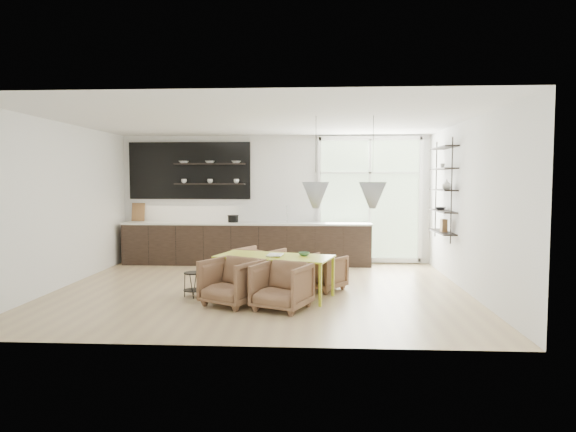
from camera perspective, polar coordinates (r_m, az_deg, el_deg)
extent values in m
cube|color=tan|center=(8.94, -3.10, -8.22)|extent=(7.00, 6.00, 0.01)
cube|color=white|center=(11.73, -1.49, 1.88)|extent=(7.00, 0.02, 2.90)
cube|color=white|center=(9.78, -23.98, 1.10)|extent=(0.02, 6.00, 2.90)
cube|color=white|center=(9.05, 19.47, 1.00)|extent=(0.02, 6.00, 2.90)
cube|color=white|center=(8.79, -3.17, 10.61)|extent=(7.00, 6.00, 0.01)
cube|color=#B2D1A5|center=(11.72, 9.04, 1.83)|extent=(2.20, 0.02, 2.70)
cube|color=white|center=(11.69, 9.05, 1.82)|extent=(2.30, 0.08, 2.80)
cone|color=#AAAFB6|center=(8.18, 3.10, 2.33)|extent=(0.44, 0.44, 0.42)
cone|color=#AAAFB6|center=(8.23, 9.38, 2.29)|extent=(0.44, 0.44, 0.42)
cylinder|color=black|center=(8.20, 3.12, 7.96)|extent=(0.01, 0.01, 0.89)
cylinder|color=black|center=(8.24, 9.45, 7.89)|extent=(0.01, 0.01, 0.89)
cube|color=black|center=(11.54, -4.60, -3.15)|extent=(5.50, 0.65, 0.90)
cube|color=silver|center=(11.50, -4.61, -0.82)|extent=(5.54, 0.69, 0.04)
cube|color=white|center=(11.79, -4.40, 0.67)|extent=(5.50, 0.02, 0.55)
cube|color=black|center=(12.00, -10.87, 4.96)|extent=(2.80, 0.06, 1.30)
cube|color=black|center=(11.76, -8.67, 5.74)|extent=(1.60, 0.28, 0.03)
cube|color=black|center=(11.75, -8.65, 3.55)|extent=(1.60, 0.28, 0.03)
cube|color=olive|center=(12.32, -16.30, 0.43)|extent=(0.30, 0.10, 0.42)
cylinder|color=silver|center=(11.49, -0.10, 0.19)|extent=(0.02, 0.02, 0.40)
imported|color=white|center=(11.90, -11.51, 5.89)|extent=(0.22, 0.22, 0.05)
imported|color=white|center=(11.76, -8.67, 5.94)|extent=(0.22, 0.22, 0.05)
imported|color=white|center=(11.65, -5.77, 5.99)|extent=(0.22, 0.22, 0.05)
imported|color=white|center=(11.89, -11.49, 3.82)|extent=(0.12, 0.12, 0.10)
imported|color=white|center=(11.75, -8.65, 3.86)|extent=(0.12, 0.12, 0.10)
imported|color=white|center=(11.64, -5.75, 3.88)|extent=(0.12, 0.12, 0.10)
cylinder|color=black|center=(11.57, -6.12, -0.35)|extent=(0.23, 0.23, 0.14)
cube|color=black|center=(9.58, 17.71, 2.70)|extent=(0.02, 0.02, 1.90)
cube|color=black|center=(10.75, 16.12, 2.86)|extent=(0.02, 0.02, 1.90)
cube|color=black|center=(10.21, 16.77, -1.71)|extent=(0.26, 1.20, 0.02)
cube|color=black|center=(10.18, 16.82, 0.53)|extent=(0.26, 1.20, 0.02)
cube|color=black|center=(10.16, 16.87, 2.78)|extent=(0.26, 1.20, 0.02)
cube|color=black|center=(10.16, 16.91, 5.04)|extent=(0.26, 1.20, 0.03)
cube|color=black|center=(10.18, 16.96, 7.29)|extent=(0.26, 1.20, 0.03)
imported|color=white|center=(9.92, 17.22, 3.37)|extent=(0.18, 0.18, 0.19)
imported|color=#333338|center=(10.37, 16.57, 0.81)|extent=(0.22, 0.22, 0.05)
imported|color=white|center=(10.26, 16.79, 5.36)|extent=(0.10, 0.10, 0.09)
cube|color=olive|center=(10.10, 16.92, -1.02)|extent=(0.10, 0.18, 0.24)
cube|color=#AEB51E|center=(8.30, -1.52, -4.52)|extent=(2.00, 1.31, 0.03)
cube|color=#AEB51E|center=(8.38, -8.10, -6.81)|extent=(0.05, 0.05, 0.64)
cube|color=#AEB51E|center=(9.03, -5.89, -5.99)|extent=(0.05, 0.05, 0.64)
cube|color=#AEB51E|center=(7.73, 3.61, -7.69)|extent=(0.05, 0.05, 0.64)
cube|color=#AEB51E|center=(8.44, 5.02, -6.70)|extent=(0.05, 0.05, 0.64)
imported|color=brown|center=(9.30, -3.20, -5.58)|extent=(1.00, 1.01, 0.68)
imported|color=brown|center=(8.88, 3.88, -6.27)|extent=(0.92, 0.93, 0.61)
imported|color=brown|center=(7.86, -6.29, -7.28)|extent=(1.04, 1.05, 0.71)
imported|color=brown|center=(7.55, -0.70, -7.80)|extent=(0.97, 0.98, 0.69)
cylinder|color=black|center=(8.47, -10.49, -6.23)|extent=(0.30, 0.30, 0.02)
cylinder|color=black|center=(8.52, -10.46, -8.09)|extent=(0.32, 0.32, 0.01)
cylinder|color=black|center=(8.48, -9.53, -7.56)|extent=(0.01, 0.01, 0.39)
cylinder|color=black|center=(8.64, -10.29, -7.35)|extent=(0.01, 0.01, 0.39)
cylinder|color=black|center=(8.53, -11.41, -7.51)|extent=(0.01, 0.01, 0.39)
cylinder|color=black|center=(8.37, -10.66, -7.73)|extent=(0.01, 0.01, 0.39)
imported|color=white|center=(8.28, -2.28, -4.35)|extent=(0.27, 0.34, 0.03)
imported|color=#42744C|center=(8.29, 1.80, -4.24)|extent=(0.24, 0.24, 0.06)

